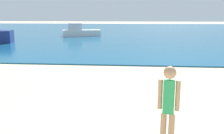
{
  "coord_description": "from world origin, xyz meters",
  "views": [
    {
      "loc": [
        1.29,
        2.34,
        2.33
      ],
      "look_at": [
        0.55,
        10.26,
        0.7
      ],
      "focal_mm": 40.55,
      "sensor_mm": 36.0,
      "label": 1
    }
  ],
  "objects": [
    {
      "name": "boat_far",
      "position": [
        -4.91,
        30.43,
        0.55
      ],
      "size": [
        4.38,
        2.59,
        1.42
      ],
      "rotation": [
        0.0,
        0.0,
        0.32
      ],
      "color": "white",
      "rests_on": "water"
    },
    {
      "name": "water",
      "position": [
        0.0,
        43.94,
        0.03
      ],
      "size": [
        160.0,
        60.0,
        0.06
      ],
      "primitive_type": "cube",
      "color": "#14567F",
      "rests_on": "ground"
    },
    {
      "name": "person_standing",
      "position": [
        1.84,
        6.32,
        0.88
      ],
      "size": [
        0.35,
        0.2,
        1.54
      ],
      "rotation": [
        0.0,
        0.0,
        2.9
      ],
      "color": "tan",
      "rests_on": "ground"
    }
  ]
}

